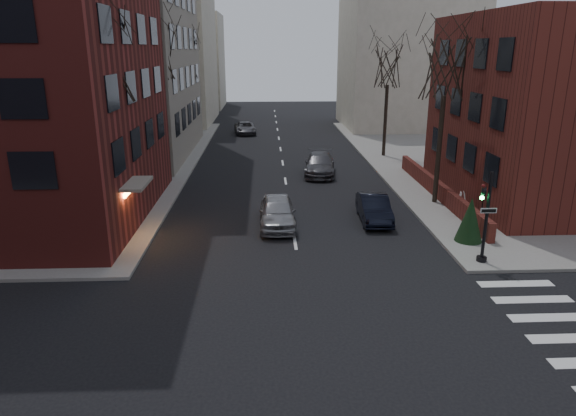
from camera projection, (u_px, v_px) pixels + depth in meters
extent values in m
plane|color=black|center=(321.00, 406.00, 13.57)|extent=(160.00, 160.00, 0.00)
cube|color=#5A201A|center=(563.00, 110.00, 30.72)|extent=(12.00, 14.00, 11.00)
cube|color=#5A201A|center=(438.00, 189.00, 31.87)|extent=(0.35, 16.00, 1.00)
cube|color=beige|center=(153.00, 48.00, 62.68)|extent=(14.00, 16.00, 18.00)
cube|color=beige|center=(406.00, 57.00, 59.46)|extent=(14.00, 14.00, 16.00)
cube|color=beige|center=(190.00, 61.00, 79.56)|extent=(10.00, 12.00, 14.00)
cylinder|color=black|center=(486.00, 218.00, 21.84)|extent=(0.14, 0.14, 4.00)
cylinder|color=black|center=(481.00, 259.00, 22.41)|extent=(0.44, 0.44, 0.20)
imported|color=black|center=(483.00, 199.00, 21.57)|extent=(0.16, 0.20, 1.00)
sphere|color=#19FF4C|center=(482.00, 198.00, 21.51)|extent=(0.18, 0.18, 0.18)
cube|color=white|center=(489.00, 211.00, 21.62)|extent=(0.70, 0.03, 0.22)
cylinder|color=#2D231C|center=(117.00, 165.00, 25.51)|extent=(0.28, 0.28, 6.65)
cylinder|color=#2D231C|center=(162.00, 126.00, 36.89)|extent=(0.28, 0.28, 7.00)
cylinder|color=#2D231C|center=(190.00, 109.00, 50.34)|extent=(0.28, 0.28, 6.30)
cylinder|color=#2D231C|center=(439.00, 150.00, 30.11)|extent=(0.28, 0.28, 6.30)
cylinder|color=#2D231C|center=(385.00, 121.00, 43.50)|extent=(0.28, 0.28, 5.95)
cylinder|color=black|center=(160.00, 143.00, 33.26)|extent=(0.12, 0.12, 6.00)
sphere|color=#FFA54C|center=(157.00, 94.00, 32.33)|extent=(0.36, 0.36, 0.36)
cylinder|color=black|center=(198.00, 108.00, 52.32)|extent=(0.12, 0.12, 6.00)
sphere|color=#FFA54C|center=(197.00, 77.00, 51.39)|extent=(0.36, 0.36, 0.36)
imported|color=black|center=(374.00, 208.00, 27.91)|extent=(1.68, 4.38, 1.42)
imported|color=gray|center=(277.00, 212.00, 27.05)|extent=(1.91, 4.69, 1.60)
imported|color=#414146|center=(320.00, 164.00, 38.13)|extent=(2.77, 5.53, 1.54)
imported|color=#444349|center=(245.00, 128.00, 56.15)|extent=(2.64, 4.82, 1.28)
cube|color=white|center=(462.00, 200.00, 29.88)|extent=(0.53, 0.64, 0.90)
cone|color=black|center=(470.00, 220.00, 24.46)|extent=(1.64, 1.64, 2.16)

